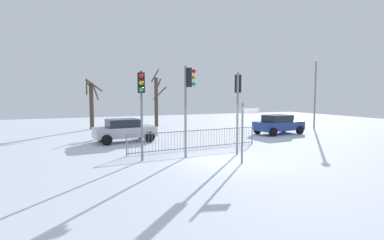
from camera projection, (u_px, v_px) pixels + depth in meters
name	position (u px, v px, depth m)	size (l,w,h in m)	color
ground_plane	(224.00, 160.00, 13.99)	(60.00, 60.00, 0.00)	silver
traffic_light_mid_right	(141.00, 95.00, 13.53)	(0.36, 0.56, 4.09)	slate
traffic_light_foreground_right	(189.00, 91.00, 14.39)	(0.56, 0.35, 4.38)	slate
traffic_light_rear_left	(238.00, 95.00, 15.27)	(0.44, 0.49, 4.11)	slate
direction_sign_post	(244.00, 129.00, 13.29)	(0.77, 0.25, 2.66)	slate
pedestrian_guard_railing	(196.00, 139.00, 16.74)	(7.87, 0.75, 1.07)	slate
car_silver_far	(124.00, 130.00, 19.39)	(3.94, 2.21, 1.47)	#B2B5BA
car_blue_mid	(278.00, 124.00, 23.22)	(3.93, 2.20, 1.47)	navy
street_lamp	(315.00, 85.00, 26.87)	(0.36, 0.36, 6.30)	slate
bare_tree_left	(156.00, 100.00, 28.60)	(1.46, 1.34, 5.42)	#473828
bare_tree_centre	(92.00, 103.00, 26.36)	(1.45, 1.39, 4.34)	#473828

